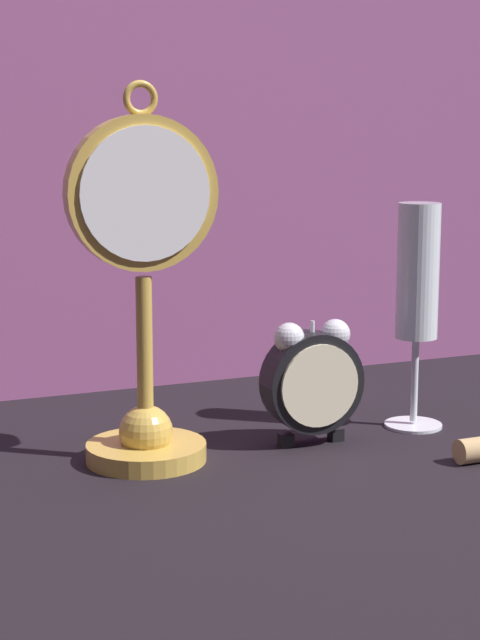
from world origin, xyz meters
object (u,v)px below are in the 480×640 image
Objects in this scene: pocket_watch_on_stand at (144,307)px; champagne_flute at (417,288)px; wine_cork at (479,449)px; alarm_clock_twin_bell at (312,377)px.

pocket_watch_on_stand is 1.50× the size of champagne_flute.
alarm_clock_twin_bell is at bearing 137.17° from wine_cork.
pocket_watch_on_stand is at bearing -179.41° from champagne_flute.
pocket_watch_on_stand is 0.17m from alarm_clock_twin_bell.
pocket_watch_on_stand is 0.32m from wine_cork.
alarm_clock_twin_bell reaches higher than wine_cork.
alarm_clock_twin_bell is 2.73× the size of wine_cork.
alarm_clock_twin_bell is at bearing -173.67° from champagne_flute.
pocket_watch_on_stand reaches higher than wine_cork.
pocket_watch_on_stand is 0.27m from champagne_flute.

